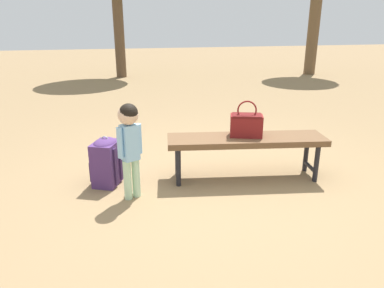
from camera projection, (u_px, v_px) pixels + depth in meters
name	position (u px, v px, depth m)	size (l,w,h in m)	color
ground_plane	(220.00, 187.00, 3.56)	(40.00, 40.00, 0.00)	#8C704C
park_bench	(246.00, 142.00, 3.64)	(1.64, 0.66, 0.45)	brown
handbag	(246.00, 124.00, 3.61)	(0.36, 0.28, 0.37)	maroon
child_standing	(129.00, 137.00, 3.15)	(0.22, 0.18, 0.89)	#B2D8B2
backpack_large	(106.00, 160.00, 3.54)	(0.33, 0.36, 0.51)	#4C2D66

